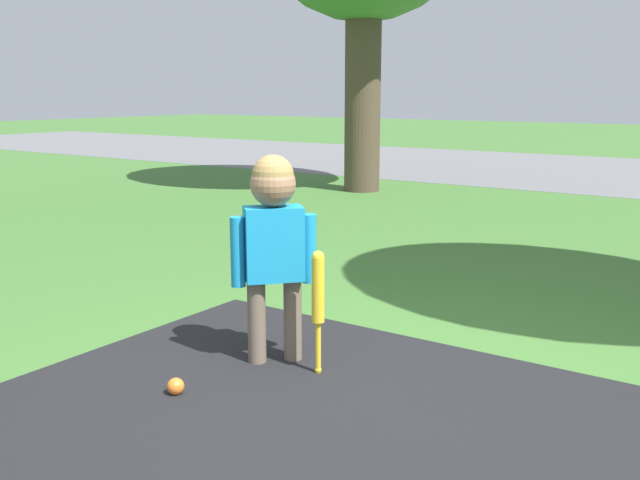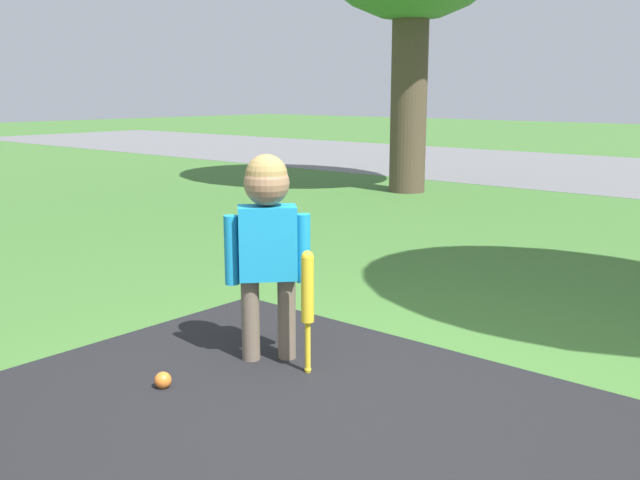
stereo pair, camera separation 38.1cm
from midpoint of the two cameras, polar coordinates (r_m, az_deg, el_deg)
The scene contains 4 objects.
ground_plane at distance 3.01m, azimuth 6.90°, elevation -14.65°, with size 60.00×60.00×0.00m, color #3D6B2D.
child at distance 3.49m, azimuth -1.13°, elevation 0.87°, with size 0.31×0.33×1.04m.
baseball_bat at distance 3.38m, azimuth 2.23°, elevation -4.43°, with size 0.06×0.06×0.61m.
sports_ball at distance 3.36m, azimuth -9.26°, elevation -11.08°, with size 0.08×0.08×0.08m.
Camera 2 is at (1.62, -2.15, 1.34)m, focal length 40.00 mm.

